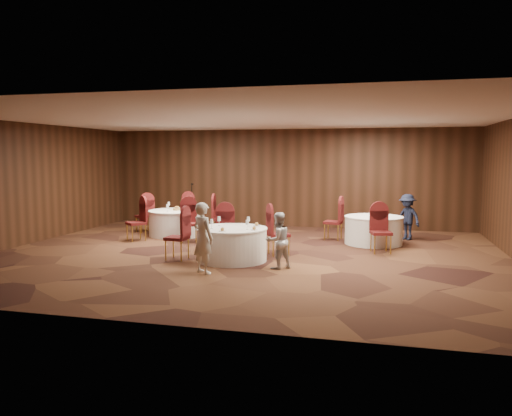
% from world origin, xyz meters
% --- Properties ---
extents(ground, '(12.00, 12.00, 0.00)m').
position_xyz_m(ground, '(0.00, 0.00, 0.00)').
color(ground, black).
rests_on(ground, ground).
extents(room_shell, '(12.00, 12.00, 12.00)m').
position_xyz_m(room_shell, '(0.00, 0.00, 1.96)').
color(room_shell, silver).
rests_on(room_shell, ground).
extents(table_main, '(1.58, 1.58, 0.74)m').
position_xyz_m(table_main, '(-0.13, -0.69, 0.38)').
color(table_main, silver).
rests_on(table_main, ground).
extents(table_left, '(1.65, 1.65, 0.74)m').
position_xyz_m(table_left, '(-2.74, 2.33, 0.38)').
color(table_left, silver).
rests_on(table_left, ground).
extents(table_right, '(1.53, 1.53, 0.74)m').
position_xyz_m(table_right, '(2.90, 2.25, 0.38)').
color(table_right, silver).
rests_on(table_right, ground).
extents(chairs_main, '(2.75, 1.85, 1.00)m').
position_xyz_m(chairs_main, '(-0.41, -0.09, 0.50)').
color(chairs_main, '#45100D').
rests_on(chairs_main, ground).
extents(chairs_left, '(3.12, 3.05, 1.00)m').
position_xyz_m(chairs_left, '(-2.72, 2.29, 0.50)').
color(chairs_left, '#45100D').
rests_on(chairs_left, ground).
extents(chairs_right, '(1.91, 2.26, 1.00)m').
position_xyz_m(chairs_right, '(2.44, 1.86, 0.50)').
color(chairs_right, '#45100D').
rests_on(chairs_right, ground).
extents(tabletop_main, '(1.07, 1.11, 0.22)m').
position_xyz_m(tabletop_main, '(0.03, -0.74, 0.84)').
color(tabletop_main, silver).
rests_on(tabletop_main, table_main).
extents(tabletop_left, '(0.91, 0.80, 0.22)m').
position_xyz_m(tabletop_left, '(-2.74, 2.33, 0.82)').
color(tabletop_left, silver).
rests_on(tabletop_left, table_left).
extents(tabletop_right, '(0.08, 0.08, 0.22)m').
position_xyz_m(tabletop_right, '(3.08, 2.01, 0.90)').
color(tabletop_right, silver).
rests_on(tabletop_right, table_right).
extents(mic_stand, '(0.24, 0.24, 1.46)m').
position_xyz_m(mic_stand, '(-2.77, 3.62, 0.42)').
color(mic_stand, black).
rests_on(mic_stand, ground).
extents(woman_a, '(0.62, 0.56, 1.42)m').
position_xyz_m(woman_a, '(-0.33, -1.98, 0.71)').
color(woman_a, silver).
rests_on(woman_a, ground).
extents(woman_b, '(0.72, 0.72, 1.18)m').
position_xyz_m(woman_b, '(1.03, -1.22, 0.59)').
color(woman_b, '#B7B6BC').
rests_on(woman_b, ground).
extents(man_c, '(0.93, 0.89, 1.27)m').
position_xyz_m(man_c, '(3.79, 3.19, 0.64)').
color(man_c, black).
rests_on(man_c, ground).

